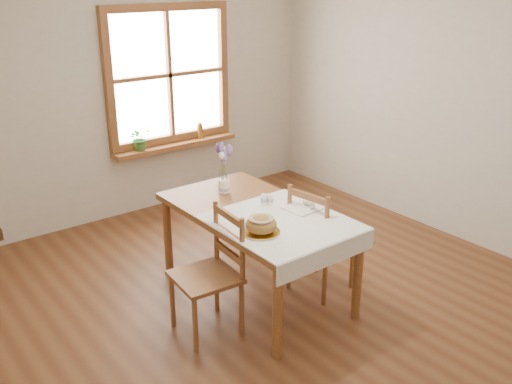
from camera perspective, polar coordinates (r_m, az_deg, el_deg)
ground at (r=4.58m, az=2.34°, el=-11.64°), size 5.00×5.00×0.00m
room_walls at (r=3.93m, az=2.71°, el=9.75°), size 4.60×5.10×2.65m
window at (r=6.26m, az=-8.70°, el=11.50°), size 1.46×0.08×1.46m
window_sill at (r=6.37m, az=-8.02°, el=4.68°), size 1.46×0.20×0.05m
dining_table at (r=4.47m, az=0.00°, el=-2.81°), size 0.90×1.60×0.75m
table_linen at (r=4.22m, az=2.53°, el=-3.03°), size 0.91×0.99×0.01m
chair_left at (r=4.11m, az=-5.08°, el=-8.28°), size 0.49×0.47×0.93m
chair_right at (r=4.68m, az=6.60°, el=-4.53°), size 0.51×0.49×0.93m
bread_plate at (r=4.03m, az=0.50°, el=-4.03°), size 0.31×0.31×0.01m
bread_loaf at (r=4.00m, az=0.51°, el=-3.14°), size 0.22×0.22×0.12m
egg_napkin at (r=4.46m, az=4.80°, el=-1.54°), size 0.30×0.26×0.01m
eggs at (r=4.45m, az=4.81°, el=-1.18°), size 0.23×0.21×0.05m
salt_shaker at (r=4.49m, az=0.79°, el=-0.71°), size 0.06×0.06×0.10m
pepper_shaker at (r=4.49m, az=1.44°, el=-0.71°), size 0.05×0.05×0.09m
flower_vase at (r=4.76m, az=-3.21°, el=0.51°), size 0.10×0.10×0.11m
lavender_bouquet at (r=4.69m, az=-3.26°, el=3.00°), size 0.17×0.17×0.33m
potted_plant at (r=6.15m, az=-11.51°, el=5.06°), size 0.24×0.26×0.20m
amber_bottle at (r=6.50m, az=-5.61°, el=6.17°), size 0.08×0.08×0.18m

